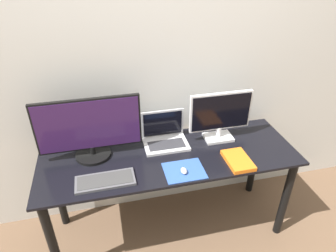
{
  "coord_description": "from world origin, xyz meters",
  "views": [
    {
      "loc": [
        -0.38,
        -1.26,
        1.91
      ],
      "look_at": [
        0.0,
        0.34,
        0.9
      ],
      "focal_mm": 32.0,
      "sensor_mm": 36.0,
      "label": 1
    }
  ],
  "objects_px": {
    "laptop": "(165,136)",
    "monitor_right": "(220,115)",
    "keyboard": "(105,181)",
    "book": "(238,160)",
    "mouse": "(184,171)",
    "monitor_left": "(89,129)"
  },
  "relations": [
    {
      "from": "laptop",
      "to": "mouse",
      "type": "bearing_deg",
      "value": -83.68
    },
    {
      "from": "laptop",
      "to": "keyboard",
      "type": "distance_m",
      "value": 0.54
    },
    {
      "from": "mouse",
      "to": "monitor_right",
      "type": "bearing_deg",
      "value": 42.14
    },
    {
      "from": "keyboard",
      "to": "book",
      "type": "distance_m",
      "value": 0.84
    },
    {
      "from": "laptop",
      "to": "mouse",
      "type": "distance_m",
      "value": 0.36
    },
    {
      "from": "monitor_right",
      "to": "book",
      "type": "distance_m",
      "value": 0.34
    },
    {
      "from": "monitor_right",
      "to": "monitor_left",
      "type": "bearing_deg",
      "value": -180.0
    },
    {
      "from": "mouse",
      "to": "book",
      "type": "bearing_deg",
      "value": 3.98
    },
    {
      "from": "monitor_left",
      "to": "book",
      "type": "relative_size",
      "value": 2.84
    },
    {
      "from": "keyboard",
      "to": "book",
      "type": "height_order",
      "value": "book"
    },
    {
      "from": "laptop",
      "to": "monitor_right",
      "type": "bearing_deg",
      "value": -6.08
    },
    {
      "from": "monitor_left",
      "to": "laptop",
      "type": "relative_size",
      "value": 2.16
    },
    {
      "from": "monitor_right",
      "to": "keyboard",
      "type": "relative_size",
      "value": 1.25
    },
    {
      "from": "monitor_right",
      "to": "keyboard",
      "type": "distance_m",
      "value": 0.89
    },
    {
      "from": "monitor_right",
      "to": "laptop",
      "type": "distance_m",
      "value": 0.41
    },
    {
      "from": "monitor_left",
      "to": "keyboard",
      "type": "distance_m",
      "value": 0.35
    },
    {
      "from": "monitor_left",
      "to": "mouse",
      "type": "distance_m",
      "value": 0.65
    },
    {
      "from": "laptop",
      "to": "keyboard",
      "type": "xyz_separation_m",
      "value": [
        -0.43,
        -0.32,
        -0.05
      ]
    },
    {
      "from": "monitor_right",
      "to": "keyboard",
      "type": "bearing_deg",
      "value": -161.14
    },
    {
      "from": "monitor_left",
      "to": "laptop",
      "type": "distance_m",
      "value": 0.52
    },
    {
      "from": "mouse",
      "to": "book",
      "type": "distance_m",
      "value": 0.37
    },
    {
      "from": "monitor_left",
      "to": "monitor_right",
      "type": "height_order",
      "value": "monitor_left"
    }
  ]
}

